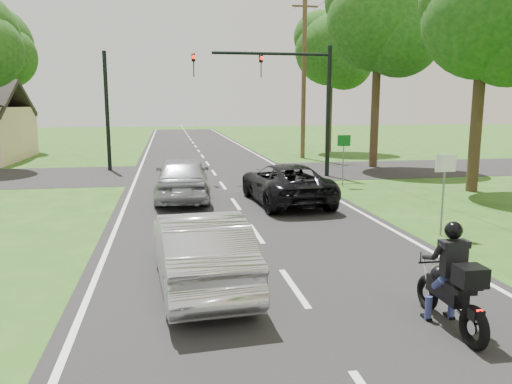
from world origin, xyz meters
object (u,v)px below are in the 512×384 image
utility_pole_far (304,76)px  sign_green (344,148)px  dark_suv (285,183)px  silver_suv (183,178)px  motorcycle_rider (453,287)px  silver_sedan (200,249)px  traffic_signal (290,87)px  sign_white (445,175)px

utility_pole_far → sign_green: utility_pole_far is taller
dark_suv → silver_suv: 3.65m
motorcycle_rider → utility_pole_far: bearing=81.2°
silver_sedan → utility_pole_far: size_ratio=0.43×
silver_sedan → sign_green: sign_green is taller
dark_suv → silver_sedan: bearing=61.8°
dark_suv → silver_suv: bearing=-22.1°
dark_suv → utility_pole_far: 15.40m
motorcycle_rider → silver_sedan: size_ratio=0.45×
silver_suv → traffic_signal: bearing=-133.3°
silver_sedan → traffic_signal: size_ratio=0.67×
utility_pole_far → sign_green: (-1.30, -11.02, -3.49)m
dark_suv → traffic_signal: traffic_signal is taller
dark_suv → sign_green: size_ratio=2.32×
sign_white → silver_sedan: bearing=-158.1°
sign_white → sign_green: (0.20, 8.00, 0.00)m
silver_suv → traffic_signal: 7.81m
silver_suv → motorcycle_rider: bearing=110.7°
motorcycle_rider → utility_pole_far: 24.84m
motorcycle_rider → silver_sedan: motorcycle_rider is taller
motorcycle_rider → dark_suv: size_ratio=0.40×
silver_suv → utility_pole_far: size_ratio=0.47×
silver_sedan → sign_green: (6.60, 10.57, 0.88)m
silver_suv → sign_white: size_ratio=2.19×
dark_suv → utility_pole_far: size_ratio=0.49×
dark_suv → sign_white: sign_white is taller
sign_white → silver_suv: bearing=136.5°
sign_white → dark_suv: bearing=121.0°
silver_suv → sign_green: 6.95m
dark_suv → silver_sedan: silver_sedan is taller
dark_suv → silver_sedan: size_ratio=1.14×
silver_suv → traffic_signal: traffic_signal is taller
motorcycle_rider → sign_white: bearing=62.4°
motorcycle_rider → silver_suv: bearing=109.4°
traffic_signal → utility_pole_far: 8.55m
motorcycle_rider → utility_pole_far: (4.28, 24.07, 4.42)m
dark_suv → silver_sedan: (-3.43, -7.52, 0.02)m
traffic_signal → sign_green: 4.24m
motorcycle_rider → sign_green: size_ratio=0.92×
sign_green → silver_sedan: bearing=-122.0°
motorcycle_rider → silver_sedan: bearing=147.0°
motorcycle_rider → sign_green: (2.98, 13.05, 0.94)m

